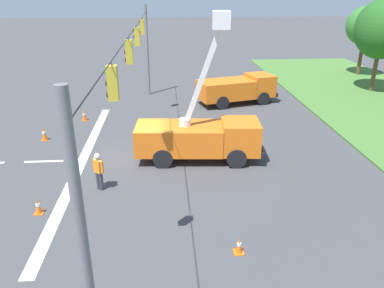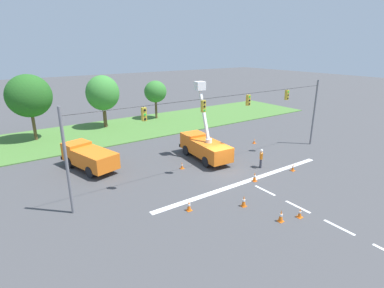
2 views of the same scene
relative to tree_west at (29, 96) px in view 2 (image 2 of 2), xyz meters
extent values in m
plane|color=#424244|center=(12.43, -19.23, -5.24)|extent=(200.00, 200.00, 0.00)
cube|color=#477533|center=(12.43, -1.23, -5.19)|extent=(56.00, 12.00, 0.10)
cube|color=silver|center=(12.43, -22.29, -5.23)|extent=(17.60, 0.50, 0.01)
cube|color=silver|center=(12.43, -24.29, -5.23)|extent=(0.20, 2.00, 0.01)
cube|color=silver|center=(12.43, -27.29, -5.23)|extent=(0.20, 2.00, 0.01)
cube|color=silver|center=(12.43, -30.29, -5.23)|extent=(0.20, 2.00, 0.01)
cylinder|color=slate|center=(-0.57, -19.23, -1.64)|extent=(0.20, 0.20, 7.20)
cylinder|color=slate|center=(25.43, -19.23, -1.64)|extent=(0.20, 0.20, 7.20)
cylinder|color=black|center=(12.43, -19.23, 1.36)|extent=(26.00, 0.03, 0.03)
cylinder|color=black|center=(4.95, -19.23, 1.31)|extent=(0.02, 0.02, 0.10)
cube|color=gold|center=(4.95, -19.23, 0.78)|extent=(0.32, 0.28, 0.96)
cylinder|color=black|center=(4.95, -19.39, 1.10)|extent=(0.16, 0.05, 0.16)
cylinder|color=green|center=(4.95, -19.39, 0.78)|extent=(0.16, 0.05, 0.16)
cylinder|color=black|center=(4.95, -19.39, 0.46)|extent=(0.16, 0.05, 0.16)
cylinder|color=black|center=(10.18, -19.23, 1.31)|extent=(0.02, 0.02, 0.10)
cube|color=gold|center=(10.18, -19.23, 0.78)|extent=(0.32, 0.28, 0.96)
cylinder|color=black|center=(10.18, -19.39, 1.10)|extent=(0.16, 0.05, 0.16)
cylinder|color=black|center=(10.18, -19.39, 0.78)|extent=(0.16, 0.05, 0.16)
cylinder|color=green|center=(10.18, -19.39, 0.46)|extent=(0.16, 0.05, 0.16)
cylinder|color=black|center=(15.17, -19.23, 1.31)|extent=(0.02, 0.02, 0.10)
cube|color=gold|center=(15.17, -19.23, 0.78)|extent=(0.32, 0.28, 0.96)
cylinder|color=green|center=(15.17, -19.39, 1.10)|extent=(0.16, 0.05, 0.16)
cylinder|color=black|center=(15.17, -19.39, 0.78)|extent=(0.16, 0.05, 0.16)
cylinder|color=black|center=(15.17, -19.39, 0.46)|extent=(0.16, 0.05, 0.16)
cylinder|color=black|center=(20.46, -19.23, 1.31)|extent=(0.02, 0.02, 0.10)
cube|color=gold|center=(20.46, -19.23, 0.78)|extent=(0.32, 0.28, 0.96)
cylinder|color=green|center=(20.46, -19.39, 1.10)|extent=(0.16, 0.05, 0.16)
cylinder|color=black|center=(20.46, -19.39, 0.78)|extent=(0.16, 0.05, 0.16)
cylinder|color=black|center=(20.46, -19.39, 0.46)|extent=(0.16, 0.05, 0.16)
cylinder|color=brown|center=(0.00, 0.00, -3.66)|extent=(0.35, 0.35, 3.16)
ellipsoid|color=#235B1E|center=(0.00, 0.00, 0.01)|extent=(4.92, 4.27, 4.83)
cylinder|color=brown|center=(8.77, 1.11, -3.81)|extent=(0.47, 0.47, 2.86)
ellipsoid|color=#387F33|center=(8.77, 1.11, -0.52)|extent=(4.37, 4.03, 4.60)
cylinder|color=brown|center=(16.91, 1.69, -3.87)|extent=(0.35, 0.35, 2.73)
ellipsoid|color=#33752D|center=(16.91, 1.69, -1.07)|extent=(3.37, 3.06, 3.21)
cube|color=orange|center=(12.62, -17.18, -4.04)|extent=(2.51, 4.58, 1.39)
cube|color=orange|center=(12.85, -14.02, -3.93)|extent=(2.24, 2.04, 1.61)
cube|color=#1E2838|center=(12.90, -13.36, -3.65)|extent=(1.87, 0.23, 0.72)
cube|color=black|center=(12.92, -13.00, -4.59)|extent=(2.21, 0.32, 0.30)
cylinder|color=black|center=(11.82, -14.20, -4.74)|extent=(0.35, 1.02, 1.00)
cylinder|color=black|center=(13.84, -14.35, -4.74)|extent=(0.35, 1.02, 1.00)
cylinder|color=black|center=(11.56, -17.90, -4.74)|extent=(0.35, 1.02, 1.00)
cylinder|color=black|center=(13.58, -18.04, -4.74)|extent=(0.35, 1.02, 1.00)
cylinder|color=silver|center=(12.65, -16.86, -3.17)|extent=(0.60, 0.60, 0.36)
cube|color=white|center=(12.71, -16.02, -0.90)|extent=(0.38, 1.94, 4.98)
cube|color=white|center=(12.77, -15.17, 1.80)|extent=(0.95, 0.86, 0.80)
cube|color=orange|center=(2.88, -13.23, -4.05)|extent=(3.31, 4.57, 1.38)
cube|color=orange|center=(2.09, -10.41, -3.93)|extent=(2.59, 2.28, 1.62)
cube|color=#1E2838|center=(1.93, -9.82, -3.64)|extent=(1.90, 0.62, 0.73)
cube|color=black|center=(1.84, -9.49, -4.59)|extent=(2.24, 0.77, 0.30)
cylinder|color=black|center=(1.14, -10.92, -4.74)|extent=(0.54, 1.04, 1.00)
cylinder|color=black|center=(3.17, -10.35, -4.74)|extent=(0.54, 1.04, 1.00)
cylinder|color=black|center=(2.07, -14.22, -4.74)|extent=(0.54, 1.04, 1.00)
cylinder|color=black|center=(4.09, -13.66, -4.74)|extent=(0.54, 1.04, 1.00)
cylinder|color=#383842|center=(15.51, -20.94, -4.81)|extent=(0.18, 0.18, 0.85)
cylinder|color=#383842|center=(15.64, -20.79, -4.81)|extent=(0.18, 0.18, 0.85)
cube|color=orange|center=(15.58, -20.86, -4.09)|extent=(0.44, 0.46, 0.60)
cube|color=silver|center=(15.58, -20.86, -4.09)|extent=(0.33, 0.37, 0.62)
cylinder|color=orange|center=(15.40, -21.07, -4.06)|extent=(0.11, 0.11, 0.55)
cylinder|color=orange|center=(15.75, -20.66, -4.06)|extent=(0.11, 0.11, 0.55)
sphere|color=tan|center=(15.58, -20.86, -3.66)|extent=(0.22, 0.22, 0.22)
sphere|color=white|center=(15.58, -20.86, -3.60)|extent=(0.26, 0.26, 0.26)
cube|color=orange|center=(5.95, -23.40, -5.22)|extent=(0.36, 0.36, 0.03)
cone|color=orange|center=(5.95, -23.40, -4.84)|extent=(0.29, 0.29, 0.73)
cylinder|color=white|center=(5.95, -23.40, -4.81)|extent=(0.18, 0.18, 0.13)
cube|color=orange|center=(12.99, -22.62, -5.22)|extent=(0.36, 0.36, 0.03)
cone|color=orange|center=(12.99, -22.62, -4.83)|extent=(0.30, 0.30, 0.76)
cylinder|color=white|center=(12.99, -22.62, -4.79)|extent=(0.19, 0.19, 0.14)
cube|color=orange|center=(11.39, -28.19, -5.22)|extent=(0.36, 0.36, 0.03)
cone|color=orange|center=(11.39, -28.19, -4.89)|extent=(0.26, 0.26, 0.65)
cylinder|color=white|center=(11.39, -28.19, -4.85)|extent=(0.16, 0.16, 0.12)
cube|color=orange|center=(9.99, -27.80, -5.22)|extent=(0.36, 0.36, 0.03)
cone|color=orange|center=(9.99, -27.80, -4.82)|extent=(0.31, 0.31, 0.78)
cylinder|color=white|center=(9.99, -27.80, -4.78)|extent=(0.19, 0.19, 0.14)
cube|color=orange|center=(20.35, -15.44, -5.22)|extent=(0.36, 0.36, 0.03)
cone|color=orange|center=(20.35, -15.44, -4.92)|extent=(0.23, 0.23, 0.58)
cylinder|color=white|center=(20.35, -15.44, -4.89)|extent=(0.14, 0.14, 0.10)
cube|color=orange|center=(9.39, -25.09, -5.22)|extent=(0.36, 0.36, 0.03)
cone|color=orange|center=(9.39, -25.09, -4.82)|extent=(0.31, 0.31, 0.79)
cylinder|color=white|center=(9.39, -25.09, -4.78)|extent=(0.19, 0.19, 0.14)
cube|color=orange|center=(9.51, -17.00, -5.22)|extent=(0.36, 0.36, 0.03)
cone|color=orange|center=(9.51, -17.00, -4.91)|extent=(0.24, 0.24, 0.59)
cylinder|color=white|center=(9.51, -17.00, -4.88)|extent=(0.15, 0.15, 0.11)
cube|color=orange|center=(17.38, -23.04, -5.22)|extent=(0.36, 0.36, 0.03)
cone|color=orange|center=(17.38, -23.04, -4.88)|extent=(0.26, 0.26, 0.65)
cylinder|color=white|center=(17.38, -23.04, -4.85)|extent=(0.16, 0.16, 0.12)
camera|label=1|loc=(30.62, -17.77, 3.20)|focal=35.00mm
camera|label=2|loc=(-4.03, -38.21, 5.35)|focal=28.00mm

